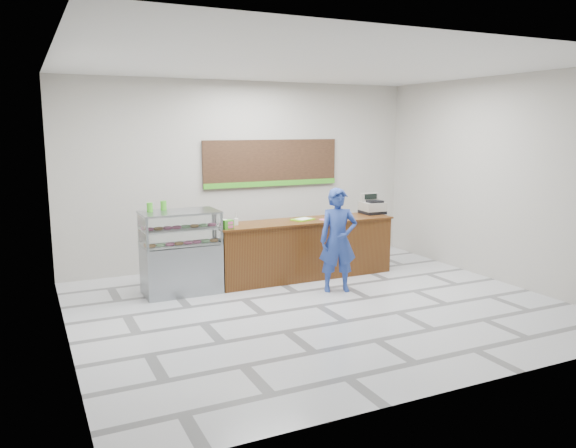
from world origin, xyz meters
name	(u,v)px	position (x,y,z in m)	size (l,w,h in m)	color
floor	(318,306)	(0.00, 0.00, 0.00)	(7.00, 7.00, 0.00)	silver
back_wall	(245,174)	(0.00, 3.00, 1.75)	(7.00, 7.00, 0.00)	#B2AEA4
ceiling	(321,65)	(0.00, 0.00, 3.50)	(7.00, 7.00, 0.00)	silver
sales_counter	(304,249)	(0.55, 1.55, 0.52)	(3.26, 0.76, 1.03)	#553212
display_case	(181,252)	(-1.67, 1.55, 0.68)	(1.22, 0.72, 1.33)	gray
menu_board	(272,164)	(0.55, 2.96, 1.93)	(2.80, 0.06, 0.90)	black
cash_register	(372,206)	(2.05, 1.68, 1.17)	(0.43, 0.44, 0.38)	black
card_terminal	(335,216)	(1.22, 1.62, 1.05)	(0.09, 0.17, 0.04)	black
serving_tray	(303,219)	(0.53, 1.58, 1.04)	(0.45, 0.39, 0.02)	#6FC90F
napkin_box	(224,223)	(-0.95, 1.51, 1.09)	(0.13, 0.13, 0.12)	white
straw_cup	(236,222)	(-0.71, 1.59, 1.09)	(0.07, 0.07, 0.11)	silver
promo_box	(228,224)	(-0.95, 1.31, 1.10)	(0.16, 0.11, 0.15)	green
donut_decal	(324,220)	(0.88, 1.44, 1.03)	(0.17, 0.17, 0.00)	#DB558E
green_cup_left	(150,207)	(-2.10, 1.69, 1.40)	(0.09, 0.09, 0.15)	green
green_cup_right	(164,206)	(-1.87, 1.78, 1.40)	(0.10, 0.10, 0.15)	green
customer	(338,240)	(0.66, 0.56, 0.84)	(0.61, 0.40, 1.69)	navy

